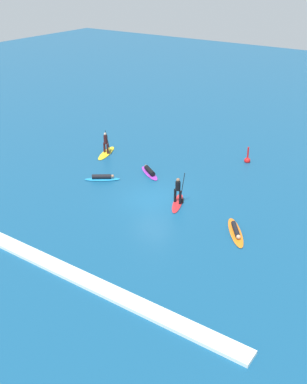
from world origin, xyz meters
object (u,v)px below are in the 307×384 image
object	(u,v)px
surfer_on_blue_board	(102,178)
marker_buoy	(247,160)
surfer_on_purple_board	(149,172)
surfer_on_yellow_board	(106,148)
surfer_on_red_board	(178,196)
surfer_on_orange_board	(236,231)

from	to	relation	value
surfer_on_blue_board	marker_buoy	bearing A→B (deg)	14.85
surfer_on_purple_board	surfer_on_yellow_board	bearing A→B (deg)	20.34
surfer_on_yellow_board	surfer_on_red_board	size ratio (longest dim) A/B	1.15
surfer_on_orange_board	surfer_on_purple_board	size ratio (longest dim) A/B	1.17
surfer_on_orange_board	surfer_on_red_board	distance (m)	4.79
surfer_on_orange_board	surfer_on_yellow_board	bearing A→B (deg)	-146.18
surfer_on_blue_board	surfer_on_red_board	size ratio (longest dim) A/B	0.89
surfer_on_purple_board	marker_buoy	distance (m)	7.84
surfer_on_yellow_board	surfer_on_blue_board	bearing A→B (deg)	17.97
surfer_on_red_board	surfer_on_blue_board	bearing A→B (deg)	67.04
surfer_on_blue_board	surfer_on_orange_board	bearing A→B (deg)	-42.43
surfer_on_blue_board	marker_buoy	xyz separation A→B (m)	(7.09, 8.85, 0.04)
surfer_on_blue_board	surfer_on_purple_board	world-z (taller)	surfer_on_purple_board
surfer_on_yellow_board	surfer_on_purple_board	world-z (taller)	surfer_on_yellow_board
surfer_on_orange_board	surfer_on_purple_board	xyz separation A→B (m)	(-8.80, 3.91, 0.04)
surfer_on_yellow_board	marker_buoy	world-z (taller)	surfer_on_yellow_board
surfer_on_yellow_board	marker_buoy	distance (m)	11.18
surfer_on_blue_board	surfer_on_yellow_board	distance (m)	4.97
surfer_on_blue_board	marker_buoy	world-z (taller)	marker_buoy
surfer_on_blue_board	surfer_on_yellow_board	world-z (taller)	surfer_on_yellow_board
surfer_on_orange_board	surfer_on_red_board	world-z (taller)	surfer_on_red_board
surfer_on_blue_board	surfer_on_yellow_board	size ratio (longest dim) A/B	0.77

